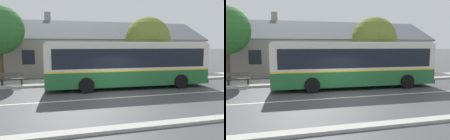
% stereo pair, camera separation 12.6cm
% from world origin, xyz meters
% --- Properties ---
extents(ground_plane, '(300.00, 300.00, 0.00)m').
position_xyz_m(ground_plane, '(0.00, 0.00, 0.00)').
color(ground_plane, '#424244').
extents(sidewalk_far, '(60.00, 3.00, 0.15)m').
position_xyz_m(sidewalk_far, '(0.00, 6.00, 0.07)').
color(sidewalk_far, '#ADAAA3').
rests_on(sidewalk_far, ground).
extents(curb_near, '(60.00, 0.50, 0.12)m').
position_xyz_m(curb_near, '(0.00, -4.75, 0.06)').
color(curb_near, '#ADAAA3').
rests_on(curb_near, ground).
extents(lane_divider_stripe, '(60.00, 0.16, 0.01)m').
position_xyz_m(lane_divider_stripe, '(0.00, 0.00, 0.00)').
color(lane_divider_stripe, beige).
rests_on(lane_divider_stripe, ground).
extents(community_building, '(22.89, 9.80, 6.92)m').
position_xyz_m(community_building, '(1.90, 14.09, 1.95)').
color(community_building, gray).
rests_on(community_building, ground).
extents(transit_bus, '(11.72, 3.02, 3.31)m').
position_xyz_m(transit_bus, '(1.55, 2.90, 1.78)').
color(transit_bus, '#236633').
rests_on(transit_bus, ground).
extents(bench_by_building, '(1.69, 0.51, 0.94)m').
position_xyz_m(bench_by_building, '(-6.72, 5.28, 0.57)').
color(bench_by_building, '#4C4C4C').
rests_on(bench_by_building, sidewalk_far).
extents(bench_down_street, '(1.81, 0.51, 0.94)m').
position_xyz_m(bench_down_street, '(-2.16, 5.25, 0.58)').
color(bench_down_street, '#4C4C4C').
rests_on(bench_down_street, sidewalk_far).
extents(street_tree_primary, '(4.21, 4.21, 5.72)m').
position_xyz_m(street_tree_primary, '(4.81, 6.99, 3.50)').
color(street_tree_primary, '#4C3828').
rests_on(street_tree_primary, ground).
extents(street_tree_secondary, '(3.90, 3.90, 6.25)m').
position_xyz_m(street_tree_secondary, '(-7.83, 7.28, 4.28)').
color(street_tree_secondary, '#4C3828').
rests_on(street_tree_secondary, ground).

